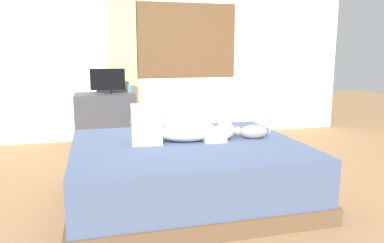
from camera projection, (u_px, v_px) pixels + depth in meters
ground_plane at (196, 195)px, 3.51m from camera, size 16.00×16.00×0.00m
back_wall_with_window at (152, 43)px, 5.70m from camera, size 6.40×0.14×2.90m
bed at (187, 171)px, 3.37m from camera, size 2.04×1.69×0.53m
person_lying at (178, 129)px, 3.33m from camera, size 0.94×0.30×0.34m
cat at (252, 132)px, 3.45m from camera, size 0.35×0.16×0.21m
desk at (108, 119)px, 5.34m from camera, size 0.90×0.56×0.74m
tv_monitor at (108, 81)px, 5.24m from camera, size 0.48×0.10×0.35m
cup at (130, 89)px, 5.45m from camera, size 0.07×0.07×0.10m
chair_by_desk at (144, 110)px, 5.26m from camera, size 0.42×0.42×0.86m
curtain_left at (122, 56)px, 5.50m from camera, size 0.44×0.06×2.52m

